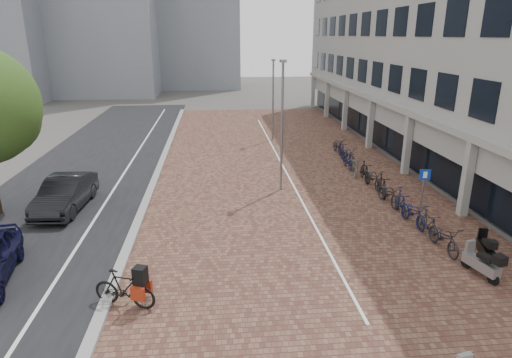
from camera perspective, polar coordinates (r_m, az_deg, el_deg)
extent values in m
plane|color=#474442|center=(14.82, 2.24, -12.12)|extent=(140.00, 140.00, 0.00)
cube|color=brown|center=(26.05, 3.14, 1.57)|extent=(14.50, 42.00, 0.04)
cube|color=black|center=(26.77, -20.85, 0.82)|extent=(8.00, 50.00, 0.03)
cube|color=gray|center=(25.97, -12.55, 1.23)|extent=(0.35, 42.00, 0.14)
cube|color=white|center=(26.30, -16.65, 1.00)|extent=(0.12, 44.00, 0.00)
cube|color=white|center=(26.07, 3.57, 1.63)|extent=(0.10, 30.00, 0.00)
cube|color=gray|center=(32.26, 23.13, 18.72)|extent=(8.00, 40.00, 13.00)
cube|color=black|center=(31.37, 16.06, 6.95)|extent=(0.15, 38.00, 3.20)
cube|color=gray|center=(31.02, 15.99, 10.12)|extent=(1.60, 38.00, 0.30)
cube|color=gray|center=(20.57, 25.80, 0.04)|extent=(0.35, 0.35, 3.40)
cube|color=gray|center=(25.67, 19.12, 4.23)|extent=(0.35, 0.35, 3.40)
cube|color=gray|center=(31.09, 14.67, 6.97)|extent=(0.35, 0.35, 3.40)
cube|color=gray|center=(36.70, 11.54, 8.85)|extent=(0.35, 0.35, 3.40)
cube|color=gray|center=(42.41, 9.22, 10.22)|extent=(0.35, 0.35, 3.40)
cube|color=gray|center=(48.19, 7.44, 11.25)|extent=(0.35, 0.35, 3.40)
imported|color=black|center=(21.33, -23.61, -1.75)|extent=(1.85, 4.62, 1.49)
imported|color=black|center=(13.46, -16.78, -13.54)|extent=(1.99, 1.16, 1.15)
cube|color=black|center=(13.20, -16.99, -11.62)|extent=(0.44, 0.42, 0.52)
cube|color=#992610|center=(13.48, -17.74, -13.31)|extent=(0.42, 0.25, 0.40)
cube|color=#992610|center=(13.39, -15.85, -13.35)|extent=(0.42, 0.25, 0.40)
cylinder|color=slate|center=(19.88, 20.81, -2.04)|extent=(0.07, 0.07, 1.99)
cube|color=#0B2F96|center=(19.56, 21.15, 0.54)|extent=(0.45, 0.13, 0.45)
cylinder|color=slate|center=(21.36, 3.39, 6.58)|extent=(0.12, 0.12, 6.34)
cylinder|color=gray|center=(32.29, 2.21, 10.11)|extent=(0.12, 0.12, 5.80)
sphere|color=#2F4C1A|center=(21.86, -30.26, 6.78)|extent=(3.16, 3.16, 3.16)
imported|color=black|center=(17.37, 23.30, -7.00)|extent=(0.79, 2.00, 1.04)
imported|color=black|center=(18.27, 21.51, -5.51)|extent=(0.50, 1.75, 1.05)
imported|color=#171A40|center=(19.19, 19.85, -4.19)|extent=(0.76, 2.00, 1.04)
imported|color=#141C38|center=(20.13, 18.34, -2.95)|extent=(0.74, 1.80, 1.05)
imported|color=black|center=(21.08, 16.89, -1.87)|extent=(0.88, 2.03, 1.04)
imported|color=black|center=(22.12, 16.09, -0.82)|extent=(0.71, 1.80, 1.05)
imported|color=black|center=(23.13, 15.02, 0.09)|extent=(0.82, 2.02, 1.04)
imported|color=black|center=(24.14, 13.97, 0.95)|extent=(0.66, 1.79, 1.05)
imported|color=#5B5953|center=(25.12, 12.73, 1.71)|extent=(1.04, 2.07, 1.04)
imported|color=#121733|center=(26.15, 11.87, 2.44)|extent=(0.50, 1.75, 1.05)
imported|color=black|center=(27.31, 11.86, 3.10)|extent=(0.97, 2.05, 1.04)
imported|color=#131435|center=(28.36, 11.08, 3.72)|extent=(0.61, 1.78, 1.05)
imported|color=black|center=(29.46, 10.64, 4.28)|extent=(0.69, 1.97, 1.04)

